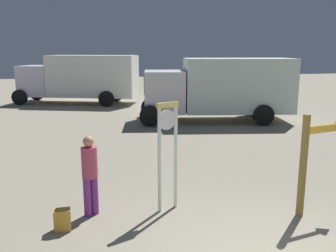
# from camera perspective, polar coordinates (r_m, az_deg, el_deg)

# --- Properties ---
(standing_clock) EXTENTS (0.47, 0.25, 2.21)m
(standing_clock) POSITION_cam_1_polar(r_m,az_deg,el_deg) (7.17, -0.08, -3.00)
(standing_clock) COLOR white
(standing_clock) RESTS_ON ground_plane
(arrow_sign) EXTENTS (1.14, 0.39, 2.02)m
(arrow_sign) POSITION_cam_1_polar(r_m,az_deg,el_deg) (7.63, 22.87, -2.96)
(arrow_sign) COLOR olive
(arrow_sign) RESTS_ON ground_plane
(person_near_clock) EXTENTS (0.31, 0.31, 1.60)m
(person_near_clock) POSITION_cam_1_polar(r_m,az_deg,el_deg) (7.21, -12.21, -7.02)
(person_near_clock) COLOR #7E308D
(person_near_clock) RESTS_ON ground_plane
(backpack) EXTENTS (0.29, 0.24, 0.40)m
(backpack) POSITION_cam_1_polar(r_m,az_deg,el_deg) (6.99, -16.31, -14.03)
(backpack) COLOR gold
(backpack) RESTS_ON ground_plane
(box_truck_near) EXTENTS (7.15, 3.64, 2.84)m
(box_truck_near) POSITION_cam_1_polar(r_m,az_deg,el_deg) (16.69, 8.42, 6.12)
(box_truck_near) COLOR silver
(box_truck_near) RESTS_ON ground_plane
(box_truck_far) EXTENTS (7.59, 4.62, 2.90)m
(box_truck_far) POSITION_cam_1_polar(r_m,az_deg,el_deg) (22.68, -13.43, 7.47)
(box_truck_far) COLOR white
(box_truck_far) RESTS_ON ground_plane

